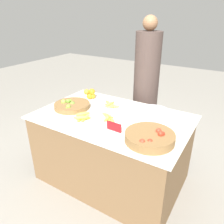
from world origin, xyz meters
TOP-DOWN VIEW (x-y plane):
  - ground_plane at (0.00, 0.00)m, footprint 12.00×12.00m
  - market_table at (0.00, 0.00)m, footprint 1.55×0.99m
  - lime_bowl at (-0.49, -0.05)m, footprint 0.39×0.39m
  - tomato_basket at (0.51, -0.23)m, footprint 0.41×0.41m
  - orange_pile at (-0.50, 0.30)m, footprint 0.14×0.13m
  - metal_bowl at (0.35, 0.22)m, footprint 0.36×0.36m
  - price_sign at (0.17, -0.24)m, footprint 0.15×0.01m
  - banana_bunch_front_center at (-0.21, -0.21)m, footprint 0.18×0.20m
  - banana_bunch_middle_left at (-0.14, 0.20)m, footprint 0.20×0.14m
  - banana_bunch_middle_right at (0.01, -0.08)m, footprint 0.18×0.14m
  - vendor_person at (0.02, 0.79)m, footprint 0.31×0.31m

SIDE VIEW (x-z plane):
  - ground_plane at x=0.00m, z-range 0.00..0.00m
  - market_table at x=0.00m, z-range 0.00..0.78m
  - vendor_person at x=0.02m, z-range -0.06..1.66m
  - banana_bunch_middle_left at x=-0.14m, z-range 0.77..0.83m
  - banana_bunch_middle_right at x=0.01m, z-range 0.77..0.84m
  - banana_bunch_front_center at x=-0.21m, z-range 0.77..0.84m
  - lime_bowl at x=-0.49m, z-range 0.76..0.85m
  - metal_bowl at x=0.35m, z-range 0.78..0.84m
  - tomato_basket at x=0.51m, z-range 0.76..0.87m
  - price_sign at x=0.17m, z-range 0.78..0.86m
  - orange_pile at x=-0.50m, z-range 0.77..0.90m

